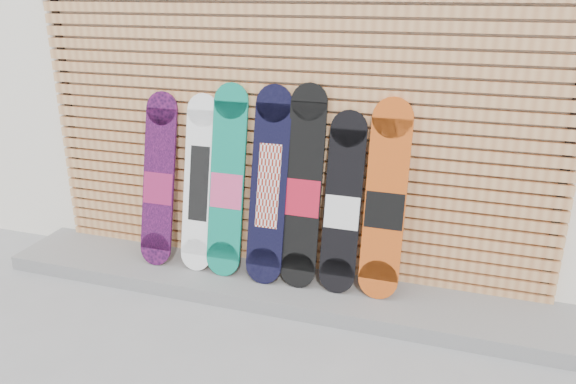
# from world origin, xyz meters

# --- Properties ---
(ground) EXTENTS (80.00, 80.00, 0.00)m
(ground) POSITION_xyz_m (0.00, 0.00, 0.00)
(ground) COLOR gray
(ground) RESTS_ON ground
(building) EXTENTS (12.00, 5.00, 3.60)m
(building) POSITION_xyz_m (0.50, 3.50, 1.80)
(building) COLOR white
(building) RESTS_ON ground
(concrete_step) EXTENTS (4.60, 0.70, 0.12)m
(concrete_step) POSITION_xyz_m (-0.15, 0.68, 0.06)
(concrete_step) COLOR slate
(concrete_step) RESTS_ON ground
(slat_wall) EXTENTS (4.26, 0.08, 2.29)m
(slat_wall) POSITION_xyz_m (-0.15, 0.97, 1.21)
(slat_wall) COLOR tan
(slat_wall) RESTS_ON ground
(snowboard_0) EXTENTS (0.28, 0.37, 1.42)m
(snowboard_0) POSITION_xyz_m (-1.18, 0.76, 0.81)
(snowboard_0) COLOR black
(snowboard_0) RESTS_ON concrete_step
(snowboard_1) EXTENTS (0.27, 0.35, 1.42)m
(snowboard_1) POSITION_xyz_m (-0.82, 0.77, 0.83)
(snowboard_1) COLOR white
(snowboard_1) RESTS_ON concrete_step
(snowboard_2) EXTENTS (0.29, 0.36, 1.52)m
(snowboard_2) POSITION_xyz_m (-0.57, 0.76, 0.87)
(snowboard_2) COLOR #0D7D63
(snowboard_2) RESTS_ON concrete_step
(snowboard_3) EXTENTS (0.29, 0.38, 1.52)m
(snowboard_3) POSITION_xyz_m (-0.21, 0.75, 0.88)
(snowboard_3) COLOR black
(snowboard_3) RESTS_ON concrete_step
(snowboard_4) EXTENTS (0.28, 0.35, 1.55)m
(snowboard_4) POSITION_xyz_m (0.06, 0.77, 0.88)
(snowboard_4) COLOR black
(snowboard_4) RESTS_ON concrete_step
(snowboard_5) EXTENTS (0.28, 0.34, 1.36)m
(snowboard_5) POSITION_xyz_m (0.37, 0.77, 0.79)
(snowboard_5) COLOR black
(snowboard_5) RESTS_ON concrete_step
(snowboard_6) EXTENTS (0.30, 0.33, 1.48)m
(snowboard_6) POSITION_xyz_m (0.69, 0.78, 0.85)
(snowboard_6) COLOR #C24C14
(snowboard_6) RESTS_ON concrete_step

